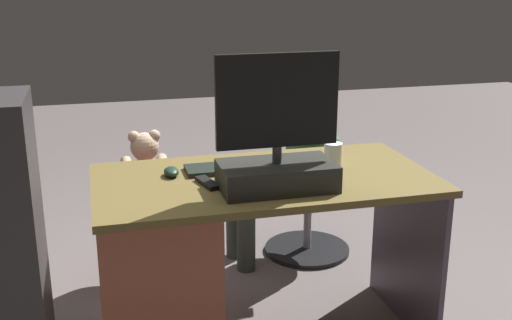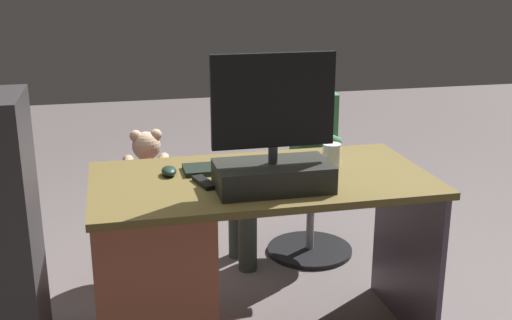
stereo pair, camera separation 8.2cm
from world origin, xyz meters
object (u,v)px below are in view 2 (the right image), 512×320
object	(u,v)px
teddy_bear	(147,165)
computer_mouse	(169,171)
visitor_chair	(311,210)
keyboard	(234,167)
person	(297,139)
office_chair_teddy	(151,227)
cup	(332,156)
desk	(178,263)
monitor	(273,154)
tv_remote	(204,182)

from	to	relation	value
teddy_bear	computer_mouse	bearing A→B (deg)	95.22
computer_mouse	visitor_chair	bearing A→B (deg)	-140.23
keyboard	person	size ratio (longest dim) A/B	0.37
office_chair_teddy	cup	bearing A→B (deg)	138.83
person	visitor_chair	bearing A→B (deg)	-173.40
desk	person	distance (m)	1.11
keyboard	person	xyz separation A→B (m)	(-0.47, -0.67, -0.08)
monitor	computer_mouse	world-z (taller)	monitor
office_chair_teddy	teddy_bear	distance (m)	0.33
monitor	cup	bearing A→B (deg)	-146.54
computer_mouse	office_chair_teddy	world-z (taller)	computer_mouse
desk	keyboard	world-z (taller)	keyboard
keyboard	visitor_chair	size ratio (longest dim) A/B	0.88
computer_mouse	visitor_chair	world-z (taller)	computer_mouse
computer_mouse	visitor_chair	distance (m)	1.20
desk	tv_remote	distance (m)	0.37
visitor_chair	cup	bearing A→B (deg)	77.86
computer_mouse	keyboard	bearing A→B (deg)	-176.60
office_chair_teddy	keyboard	bearing A→B (deg)	119.55
monitor	cup	world-z (taller)	monitor
monitor	cup	xyz separation A→B (m)	(-0.31, -0.20, -0.08)
desk	teddy_bear	world-z (taller)	teddy_bear
visitor_chair	person	size ratio (longest dim) A/B	0.42
tv_remote	visitor_chair	distance (m)	1.21
visitor_chair	monitor	bearing A→B (deg)	63.73
keyboard	visitor_chair	bearing A→B (deg)	-129.71
keyboard	office_chair_teddy	xyz separation A→B (m)	(0.33, -0.58, -0.48)
office_chair_teddy	person	xyz separation A→B (m)	(-0.80, -0.09, 0.40)
desk	visitor_chair	world-z (taller)	desk
monitor	office_chair_teddy	distance (m)	1.12
tv_remote	person	size ratio (longest dim) A/B	0.13
monitor	computer_mouse	bearing A→B (deg)	-34.07
cup	office_chair_teddy	distance (m)	1.10
monitor	person	xyz separation A→B (m)	(-0.37, -0.94, -0.21)
person	monitor	bearing A→B (deg)	68.21
computer_mouse	teddy_bear	distance (m)	0.63
monitor	keyboard	size ratio (longest dim) A/B	1.23
monitor	teddy_bear	bearing A→B (deg)	-63.58
office_chair_teddy	visitor_chair	bearing A→B (deg)	-173.40
monitor	teddy_bear	size ratio (longest dim) A/B	1.57
cup	visitor_chair	xyz separation A→B (m)	(-0.16, -0.74, -0.54)
monitor	teddy_bear	distance (m)	0.99
cup	person	distance (m)	0.75
office_chair_teddy	teddy_bear	xyz separation A→B (m)	(0.00, -0.01, 0.33)
tv_remote	office_chair_teddy	bearing A→B (deg)	-90.89
cup	visitor_chair	world-z (taller)	cup
office_chair_teddy	visitor_chair	distance (m)	0.90
computer_mouse	monitor	bearing A→B (deg)	145.93
keyboard	teddy_bear	xyz separation A→B (m)	(0.33, -0.59, -0.15)
monitor	teddy_bear	world-z (taller)	monitor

